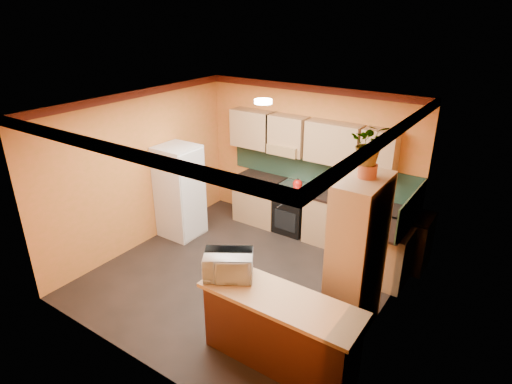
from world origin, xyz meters
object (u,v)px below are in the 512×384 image
base_cabinets_back (323,218)px  fridge (180,192)px  stove (293,208)px  breakfast_bar (279,332)px  pantry (357,257)px  microwave (228,265)px

base_cabinets_back → fridge: (-2.27, -1.27, 0.41)m
stove → fridge: (-1.65, -1.27, 0.39)m
stove → breakfast_bar: bearing=-63.0°
base_cabinets_back → pantry: (1.33, -1.88, 0.61)m
breakfast_bar → stove: bearing=117.0°
base_cabinets_back → microwave: microwave is taller
pantry → breakfast_bar: pantry is taller
base_cabinets_back → microwave: size_ratio=6.35×
base_cabinets_back → fridge: fridge is taller
base_cabinets_back → pantry: size_ratio=1.74×
stove → microwave: microwave is taller
stove → base_cabinets_back: bearing=0.0°
stove → fridge: 2.11m
fridge → pantry: 3.66m
fridge → microwave: fridge is taller
breakfast_bar → base_cabinets_back: bearing=106.6°
base_cabinets_back → breakfast_bar: (0.88, -2.96, 0.00)m
microwave → breakfast_bar: bearing=-32.4°
pantry → breakfast_bar: bearing=-112.3°
stove → microwave: bearing=-75.2°
breakfast_bar → microwave: microwave is taller
stove → pantry: pantry is taller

